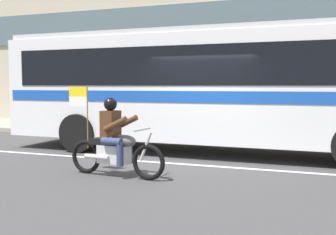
% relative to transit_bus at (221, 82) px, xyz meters
% --- Properties ---
extents(ground_plane, '(60.00, 60.00, 0.00)m').
position_rel_transit_bus_xyz_m(ground_plane, '(-0.22, -1.19, -1.88)').
color(ground_plane, '#3D3D3F').
extents(sidewalk_curb, '(28.00, 3.80, 0.15)m').
position_rel_transit_bus_xyz_m(sidewalk_curb, '(-0.22, 3.91, -1.81)').
color(sidewalk_curb, gray).
rests_on(sidewalk_curb, ground_plane).
extents(lane_center_stripe, '(26.60, 0.14, 0.01)m').
position_rel_transit_bus_xyz_m(lane_center_stripe, '(-0.22, -1.79, -1.88)').
color(lane_center_stripe, silver).
rests_on(lane_center_stripe, ground_plane).
extents(transit_bus, '(11.73, 2.74, 3.22)m').
position_rel_transit_bus_xyz_m(transit_bus, '(0.00, 0.00, 0.00)').
color(transit_bus, silver).
rests_on(transit_bus, ground_plane).
extents(motorcycle_with_rider, '(2.19, 0.64, 1.78)m').
position_rel_transit_bus_xyz_m(motorcycle_with_rider, '(-1.31, -3.47, -1.22)').
color(motorcycle_with_rider, black).
rests_on(motorcycle_with_rider, ground_plane).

